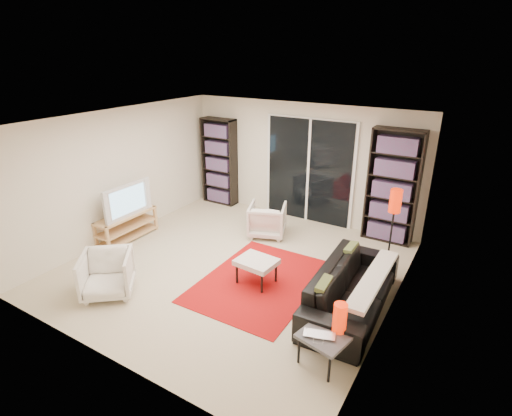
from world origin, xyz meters
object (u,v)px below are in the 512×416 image
at_px(sofa, 352,288).
at_px(floor_lamp, 394,209).
at_px(ottoman, 256,263).
at_px(bookshelf_left, 219,162).
at_px(armchair_back, 267,220).
at_px(bookshelf_right, 393,187).
at_px(tv_stand, 127,226).
at_px(side_table, 325,337).
at_px(armchair_front, 107,274).

relative_size(sofa, floor_lamp, 1.58).
height_order(ottoman, floor_lamp, floor_lamp).
bearing_deg(sofa, bookshelf_left, 56.36).
bearing_deg(sofa, armchair_back, 54.00).
distance_m(bookshelf_right, armchair_back, 2.37).
relative_size(tv_stand, side_table, 2.01).
height_order(bookshelf_left, sofa, bookshelf_left).
bearing_deg(floor_lamp, tv_stand, -162.19).
relative_size(armchair_back, side_table, 1.13).
bearing_deg(tv_stand, armchair_back, 34.77).
bearing_deg(armchair_front, bookshelf_right, 12.71).
height_order(armchair_front, side_table, armchair_front).
bearing_deg(bookshelf_left, tv_stand, -98.36).
bearing_deg(side_table, armchair_front, -174.24).
bearing_deg(armchair_front, ottoman, -0.80).
xyz_separation_m(bookshelf_right, floor_lamp, (0.28, -1.05, -0.01)).
bearing_deg(bookshelf_left, ottoman, -45.32).
height_order(bookshelf_left, tv_stand, bookshelf_left).
height_order(bookshelf_right, sofa, bookshelf_right).
relative_size(bookshelf_left, armchair_front, 2.74).
bearing_deg(sofa, armchair_front, 113.02).
height_order(sofa, side_table, sofa).
distance_m(sofa, side_table, 1.17).
distance_m(bookshelf_right, armchair_front, 5.01).
relative_size(armchair_front, floor_lamp, 0.52).
relative_size(armchair_back, floor_lamp, 0.51).
height_order(ottoman, side_table, same).
distance_m(sofa, armchair_back, 2.60).
relative_size(armchair_front, ottoman, 1.15).
relative_size(sofa, side_table, 3.52).
height_order(armchair_front, floor_lamp, floor_lamp).
bearing_deg(bookshelf_right, armchair_back, -154.22).
xyz_separation_m(armchair_back, side_table, (2.24, -2.61, 0.04)).
bearing_deg(side_table, floor_lamp, 88.31).
distance_m(bookshelf_left, ottoman, 3.64).
bearing_deg(armchair_back, bookshelf_right, -175.24).
relative_size(bookshelf_left, bookshelf_right, 0.93).
relative_size(bookshelf_right, armchair_front, 2.95).
relative_size(bookshelf_right, sofa, 0.97).
xyz_separation_m(bookshelf_left, ottoman, (2.52, -2.55, -0.63)).
xyz_separation_m(armchair_front, side_table, (3.24, 0.33, 0.03)).
relative_size(armchair_back, armchair_front, 0.97).
relative_size(bookshelf_left, floor_lamp, 1.43).
height_order(tv_stand, floor_lamp, floor_lamp).
relative_size(tv_stand, ottoman, 2.01).
distance_m(armchair_back, armchair_front, 3.11).
distance_m(bookshelf_left, floor_lamp, 4.26).
bearing_deg(sofa, side_table, -178.50).
bearing_deg(bookshelf_right, floor_lamp, -75.13).
distance_m(side_table, floor_lamp, 2.63).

